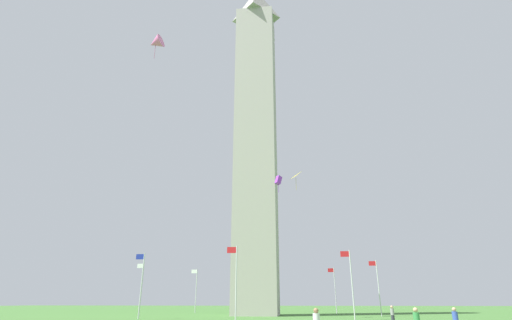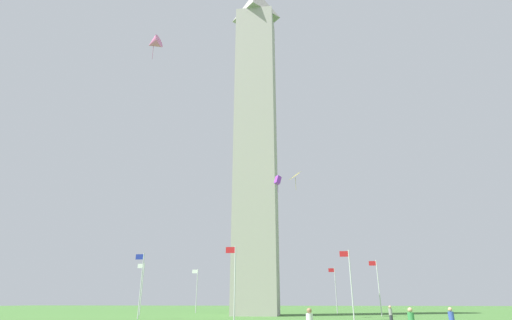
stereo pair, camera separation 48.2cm
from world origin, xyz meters
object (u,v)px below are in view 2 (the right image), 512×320
object	(u,v)px
obelisk_monument	(256,127)
kite_pink_delta	(154,43)
flagpole_w	(267,289)
kite_purple_box	(278,180)
flagpole_ne	(141,282)
person_gray_shirt	(391,315)
flagpole_nw	(197,288)
kite_yellow_diamond	(295,176)
flagpole_se	(350,280)
flagpole_s	(378,285)
flagpole_e	(234,279)
flagpole_n	(142,286)
flagpole_sw	(335,288)

from	to	relation	value
obelisk_monument	kite_pink_delta	size ratio (longest dim) A/B	21.96
flagpole_w	kite_purple_box	xyz separation A→B (m)	(-4.26, 27.56, 12.99)
flagpole_ne	person_gray_shirt	world-z (taller)	flagpole_ne
flagpole_ne	flagpole_nw	size ratio (longest dim) A/B	1.00
flagpole_w	kite_yellow_diamond	xyz separation A→B (m)	(-6.58, 23.88, 14.69)
flagpole_se	kite_pink_delta	xyz separation A→B (m)	(19.30, 15.60, 22.39)
flagpole_se	flagpole_s	xyz separation A→B (m)	(-5.15, -12.43, 0.00)
person_gray_shirt	kite_yellow_diamond	world-z (taller)	kite_yellow_diamond
flagpole_e	person_gray_shirt	size ratio (longest dim) A/B	4.74
obelisk_monument	flagpole_w	distance (m)	31.22
kite_yellow_diamond	obelisk_monument	bearing A→B (deg)	-44.04
flagpole_n	flagpole_nw	distance (m)	13.46
flagpole_se	flagpole_n	bearing A→B (deg)	-22.50
flagpole_e	kite_pink_delta	world-z (taller)	kite_pink_delta
obelisk_monument	flagpole_nw	size ratio (longest dim) A/B	7.93
flagpole_se	kite_pink_delta	distance (m)	33.43
flagpole_se	flagpole_s	bearing A→B (deg)	-112.50
flagpole_sw	kite_purple_box	bearing A→B (deg)	69.97
kite_pink_delta	kite_yellow_diamond	bearing A→B (deg)	-121.74
flagpole_n	kite_purple_box	size ratio (longest dim) A/B	3.26
flagpole_e	flagpole_s	size ratio (longest dim) A/B	1.00
kite_pink_delta	flagpole_e	bearing A→B (deg)	-123.31
kite_pink_delta	kite_purple_box	bearing A→B (deg)	-121.65
flagpole_ne	kite_pink_delta	size ratio (longest dim) A/B	2.77
flagpole_s	kite_purple_box	size ratio (longest dim) A/B	3.26
flagpole_ne	flagpole_sw	distance (m)	35.16
flagpole_s	flagpole_e	bearing A→B (deg)	45.00
person_gray_shirt	kite_pink_delta	bearing A→B (deg)	84.45
flagpole_nw	flagpole_sw	bearing A→B (deg)	180.00
flagpole_sw	flagpole_w	xyz separation A→B (m)	(12.43, -5.15, 0.00)
kite_purple_box	kite_pink_delta	world-z (taller)	kite_pink_delta
flagpole_n	flagpole_w	size ratio (longest dim) A/B	1.00
flagpole_n	person_gray_shirt	xyz separation A→B (m)	(-32.28, 21.35, -3.37)
person_gray_shirt	kite_purple_box	distance (m)	22.49
person_gray_shirt	kite_pink_delta	xyz separation A→B (m)	(21.57, 6.69, 25.77)
flagpole_n	flagpole_s	distance (m)	35.16
flagpole_ne	flagpole_nw	bearing A→B (deg)	-90.00
flagpole_s	kite_pink_delta	xyz separation A→B (m)	(24.45, 28.04, 22.39)
flagpole_se	obelisk_monument	bearing A→B (deg)	-45.15
flagpole_e	kite_purple_box	world-z (taller)	kite_purple_box
flagpole_n	flagpole_nw	bearing A→B (deg)	-112.50
flagpole_ne	flagpole_w	bearing A→B (deg)	-112.50
flagpole_s	flagpole_sw	world-z (taller)	same
kite_pink_delta	person_gray_shirt	bearing A→B (deg)	-162.77
flagpole_se	person_gray_shirt	distance (m)	9.80
flagpole_sw	kite_yellow_diamond	bearing A→B (deg)	72.64
flagpole_se	flagpole_s	size ratio (longest dim) A/B	1.00
flagpole_nw	obelisk_monument	bearing A→B (deg)	135.15
flagpole_w	kite_purple_box	distance (m)	30.76
flagpole_nw	kite_yellow_diamond	size ratio (longest dim) A/B	2.83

